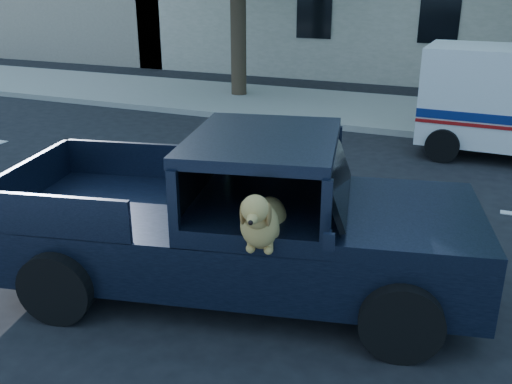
# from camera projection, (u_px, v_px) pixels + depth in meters

# --- Properties ---
(ground) EXTENTS (120.00, 120.00, 0.00)m
(ground) POSITION_uv_depth(u_px,v_px,m) (213.00, 273.00, 6.94)
(ground) COLOR black
(ground) RESTS_ON ground
(far_sidewalk) EXTENTS (60.00, 4.00, 0.15)m
(far_sidewalk) POSITION_uv_depth(u_px,v_px,m) (372.00, 111.00, 14.84)
(far_sidewalk) COLOR gray
(far_sidewalk) RESTS_ON ground
(lane_stripes) EXTENTS (21.60, 0.14, 0.01)m
(lane_stripes) POSITION_uv_depth(u_px,v_px,m) (420.00, 201.00, 9.15)
(lane_stripes) COLOR silver
(lane_stripes) RESTS_ON ground
(pickup_truck) EXTENTS (5.42, 3.11, 1.83)m
(pickup_truck) POSITION_uv_depth(u_px,v_px,m) (234.00, 239.00, 6.40)
(pickup_truck) COLOR black
(pickup_truck) RESTS_ON ground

